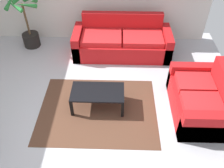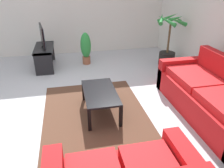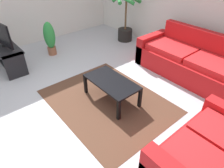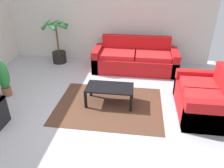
% 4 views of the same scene
% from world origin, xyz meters
% --- Properties ---
extents(ground_plane, '(6.60, 6.60, 0.00)m').
position_xyz_m(ground_plane, '(0.00, 0.00, 0.00)').
color(ground_plane, '#B2B2B7').
extents(wall_left, '(0.06, 6.00, 2.70)m').
position_xyz_m(wall_left, '(-3.00, 0.00, 1.35)').
color(wall_left, silver).
rests_on(wall_left, ground).
extents(couch_main, '(2.28, 0.90, 0.90)m').
position_xyz_m(couch_main, '(0.86, 2.28, 0.30)').
color(couch_main, red).
rests_on(couch_main, ground).
extents(tv_stand, '(1.10, 0.45, 0.53)m').
position_xyz_m(tv_stand, '(-1.93, -0.53, 0.34)').
color(tv_stand, black).
rests_on(tv_stand, ground).
extents(tv, '(0.86, 0.17, 0.52)m').
position_xyz_m(tv, '(-1.93, -0.52, 0.80)').
color(tv, black).
rests_on(tv, tv_stand).
extents(coffee_table, '(0.97, 0.53, 0.39)m').
position_xyz_m(coffee_table, '(0.41, 0.50, 0.34)').
color(coffee_table, black).
rests_on(coffee_table, ground).
extents(area_rug, '(2.20, 1.70, 0.01)m').
position_xyz_m(area_rug, '(0.41, 0.40, 0.00)').
color(area_rug, '#513323').
rests_on(area_rug, ground).
extents(potted_palm, '(0.73, 0.70, 1.31)m').
position_xyz_m(potted_palm, '(-1.43, 2.55, 0.51)').
color(potted_palm, black).
rests_on(potted_palm, ground).
extents(potted_plant_small, '(0.27, 0.27, 0.83)m').
position_xyz_m(potted_plant_small, '(-1.95, 0.51, 0.44)').
color(potted_plant_small, brown).
rests_on(potted_plant_small, ground).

